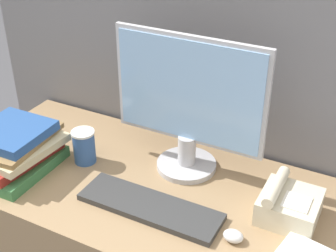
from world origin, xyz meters
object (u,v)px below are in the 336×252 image
(mouse, at_px, (233,236))
(desk_telephone, at_px, (288,205))
(monitor, at_px, (188,107))
(coffee_cup, at_px, (84,146))
(book_stack, at_px, (16,150))
(keyboard, at_px, (150,207))

(mouse, xyz_separation_m, desk_telephone, (0.11, 0.17, 0.03))
(monitor, height_order, coffee_cup, monitor)
(mouse, xyz_separation_m, book_stack, (-0.79, -0.01, 0.06))
(mouse, height_order, desk_telephone, desk_telephone)
(desk_telephone, bearing_deg, mouse, -122.56)
(monitor, relative_size, desk_telephone, 2.91)
(book_stack, bearing_deg, desk_telephone, 11.25)
(keyboard, relative_size, desk_telephone, 2.53)
(keyboard, bearing_deg, book_stack, -178.06)
(coffee_cup, bearing_deg, keyboard, -19.95)
(mouse, distance_m, coffee_cup, 0.62)
(coffee_cup, relative_size, desk_telephone, 0.69)
(keyboard, relative_size, coffee_cup, 3.69)
(coffee_cup, xyz_separation_m, book_stack, (-0.19, -0.14, 0.01))
(mouse, bearing_deg, keyboard, 178.37)
(monitor, bearing_deg, mouse, -44.15)
(keyboard, distance_m, mouse, 0.28)
(monitor, bearing_deg, desk_telephone, -13.92)
(monitor, height_order, desk_telephone, monitor)
(coffee_cup, height_order, desk_telephone, coffee_cup)
(book_stack, bearing_deg, keyboard, 1.94)
(keyboard, bearing_deg, mouse, -1.63)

